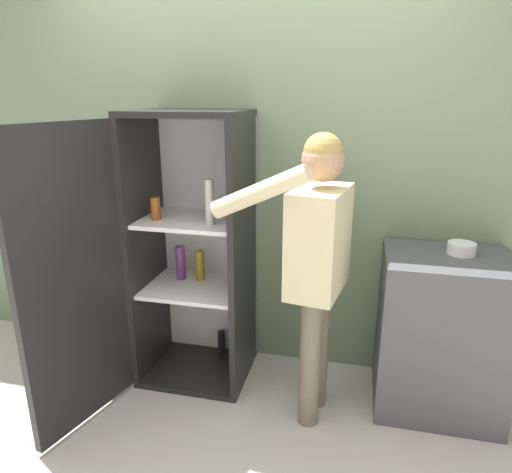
{
  "coord_description": "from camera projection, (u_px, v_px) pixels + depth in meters",
  "views": [
    {
      "loc": [
        0.67,
        -1.83,
        1.76
      ],
      "look_at": [
        0.08,
        0.65,
        0.96
      ],
      "focal_mm": 32.0,
      "sensor_mm": 36.0,
      "label": 1
    }
  ],
  "objects": [
    {
      "name": "ground_plane",
      "position": [
        212.0,
        448.0,
        2.37
      ],
      "size": [
        12.0,
        12.0,
        0.0
      ],
      "primitive_type": "plane",
      "color": "beige"
    },
    {
      "name": "bowl",
      "position": [
        462.0,
        248.0,
        2.48
      ],
      "size": [
        0.15,
        0.15,
        0.06
      ],
      "color": "white",
      "rests_on": "counter"
    },
    {
      "name": "wall_back",
      "position": [
        255.0,
        174.0,
        2.9
      ],
      "size": [
        7.0,
        0.06,
        2.55
      ],
      "color": "gray",
      "rests_on": "ground_plane"
    },
    {
      "name": "person",
      "position": [
        317.0,
        248.0,
        2.35
      ],
      "size": [
        0.68,
        0.58,
        1.59
      ],
      "color": "#726656",
      "rests_on": "ground_plane"
    },
    {
      "name": "counter",
      "position": [
        441.0,
        333.0,
        2.58
      ],
      "size": [
        0.68,
        0.55,
        0.92
      ],
      "color": "#4C4C51",
      "rests_on": "ground_plane"
    },
    {
      "name": "refrigerator",
      "position": [
        171.0,
        256.0,
        2.73
      ],
      "size": [
        0.87,
        1.2,
        1.68
      ],
      "color": "black",
      "rests_on": "ground_plane"
    }
  ]
}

